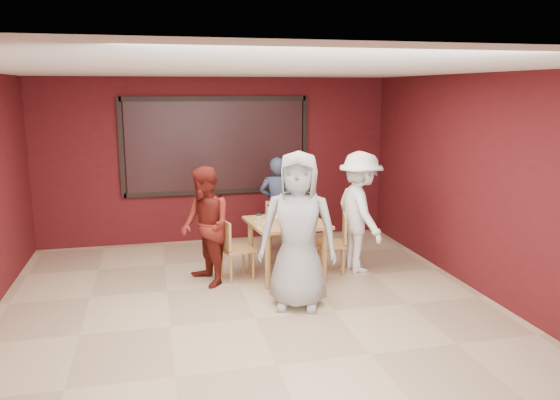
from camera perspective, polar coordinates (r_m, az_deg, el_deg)
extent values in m
plane|color=tan|center=(6.45, -2.62, -12.25)|extent=(7.00, 7.00, 0.00)
cube|color=black|center=(9.36, -6.65, 5.63)|extent=(3.00, 0.02, 1.50)
cube|color=tan|center=(7.58, 0.67, -2.38)|extent=(1.11, 1.11, 0.04)
cylinder|color=tan|center=(7.93, -3.09, -4.75)|extent=(0.07, 0.07, 0.76)
cylinder|color=tan|center=(8.18, 2.38, -4.23)|extent=(0.07, 0.07, 0.76)
cylinder|color=tan|center=(7.19, -1.28, -6.45)|extent=(0.07, 0.07, 0.76)
cylinder|color=tan|center=(7.47, 4.66, -5.81)|extent=(0.07, 0.07, 0.76)
cylinder|color=white|center=(7.27, 1.28, -2.76)|extent=(0.26, 0.26, 0.01)
cone|color=#E6C151|center=(7.27, 1.28, -2.64)|extent=(0.23, 0.23, 0.02)
cylinder|color=beige|center=(7.20, 2.55, -2.39)|extent=(0.09, 0.09, 0.14)
cylinder|color=black|center=(7.18, 2.56, -1.80)|extent=(0.09, 0.09, 0.01)
cylinder|color=white|center=(7.87, 0.12, -1.65)|extent=(0.26, 0.26, 0.01)
cone|color=#E6C151|center=(7.87, 0.12, -1.54)|extent=(0.23, 0.23, 0.02)
cylinder|color=beige|center=(7.92, -1.03, -1.09)|extent=(0.09, 0.09, 0.14)
cylinder|color=black|center=(7.91, -1.03, -0.55)|extent=(0.09, 0.09, 0.01)
cylinder|color=white|center=(7.50, -1.70, -2.31)|extent=(0.26, 0.26, 0.01)
cone|color=#E6C151|center=(7.50, -1.70, -2.20)|extent=(0.23, 0.23, 0.02)
cylinder|color=beige|center=(7.34, -2.23, -2.12)|extent=(0.09, 0.09, 0.14)
cylinder|color=black|center=(7.32, -2.23, -1.54)|extent=(0.09, 0.09, 0.01)
cylinder|color=white|center=(7.65, 3.00, -2.05)|extent=(0.26, 0.26, 0.01)
cone|color=#E6C151|center=(7.65, 3.00, -1.94)|extent=(0.23, 0.23, 0.02)
cylinder|color=beige|center=(7.80, 3.41, -1.32)|extent=(0.09, 0.09, 0.14)
cylinder|color=black|center=(7.78, 3.41, -0.77)|extent=(0.09, 0.09, 0.01)
cylinder|color=silver|center=(7.55, 1.36, -1.88)|extent=(0.06, 0.06, 0.10)
cylinder|color=silver|center=(7.49, 0.99, -2.05)|extent=(0.05, 0.05, 0.08)
cylinder|color=#AA0C21|center=(7.49, 0.14, -1.81)|extent=(0.07, 0.07, 0.15)
cube|color=black|center=(7.62, 0.46, -1.73)|extent=(0.12, 0.08, 0.10)
cube|color=#B57746|center=(6.99, 1.55, -6.99)|extent=(0.42, 0.42, 0.04)
cylinder|color=#B57746|center=(7.24, 2.16, -7.99)|extent=(0.03, 0.03, 0.36)
cylinder|color=#B57746|center=(7.13, -0.07, -8.29)|extent=(0.03, 0.03, 0.36)
cylinder|color=#B57746|center=(6.98, 3.18, -8.74)|extent=(0.03, 0.03, 0.36)
cylinder|color=#B57746|center=(6.87, 0.88, -9.08)|extent=(0.03, 0.03, 0.36)
cube|color=#B57746|center=(6.78, 2.12, -5.70)|extent=(0.37, 0.09, 0.35)
cube|color=#B57746|center=(8.39, 0.08, -3.38)|extent=(0.48, 0.48, 0.04)
cylinder|color=#B57746|center=(8.27, -0.99, -5.26)|extent=(0.04, 0.04, 0.42)
cylinder|color=#B57746|center=(8.31, 1.41, -5.18)|extent=(0.04, 0.04, 0.42)
cylinder|color=#B57746|center=(8.61, -1.21, -4.60)|extent=(0.04, 0.04, 0.42)
cylinder|color=#B57746|center=(8.64, 1.10, -4.53)|extent=(0.04, 0.04, 0.42)
cube|color=#B57746|center=(8.52, -0.07, -1.45)|extent=(0.43, 0.09, 0.41)
cube|color=#B57746|center=(7.60, -4.50, -5.14)|extent=(0.50, 0.50, 0.04)
cylinder|color=#B57746|center=(7.59, -2.81, -6.90)|extent=(0.04, 0.04, 0.40)
cylinder|color=#B57746|center=(7.88, -3.85, -6.21)|extent=(0.04, 0.04, 0.40)
cylinder|color=#B57746|center=(7.46, -5.14, -7.26)|extent=(0.04, 0.04, 0.40)
cylinder|color=#B57746|center=(7.76, -6.11, -6.55)|extent=(0.04, 0.04, 0.40)
cube|color=#B57746|center=(7.47, -5.84, -3.60)|extent=(0.14, 0.41, 0.39)
cube|color=#B57746|center=(7.86, 5.37, -4.58)|extent=(0.51, 0.51, 0.04)
cylinder|color=#B57746|center=(8.08, 4.08, -5.76)|extent=(0.04, 0.04, 0.40)
cylinder|color=#B57746|center=(7.76, 4.15, -6.49)|extent=(0.04, 0.04, 0.40)
cylinder|color=#B57746|center=(8.10, 6.47, -5.77)|extent=(0.04, 0.04, 0.40)
cylinder|color=#B57746|center=(7.78, 6.64, -6.50)|extent=(0.04, 0.04, 0.40)
cube|color=#B57746|center=(7.81, 6.77, -2.92)|extent=(0.15, 0.41, 0.39)
imported|color=#999999|center=(6.48, 1.89, -3.22)|extent=(1.08, 0.88, 1.90)
imported|color=#323F5A|center=(8.79, -0.33, -0.48)|extent=(0.64, 0.51, 1.54)
imported|color=maroon|center=(7.33, -7.82, -2.75)|extent=(0.81, 0.93, 1.61)
imported|color=white|center=(7.90, 8.34, -1.25)|extent=(0.72, 1.16, 1.74)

